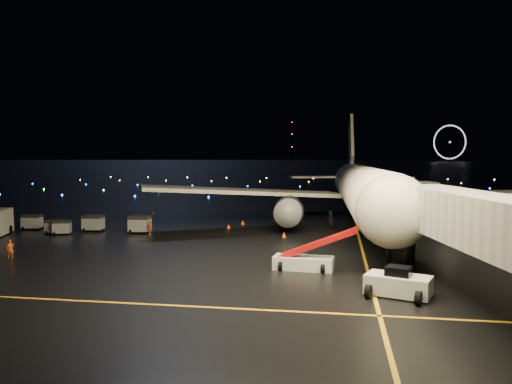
# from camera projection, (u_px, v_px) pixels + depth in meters

# --- Properties ---
(ground) EXTENTS (2000.00, 2000.00, 0.00)m
(ground) POSITION_uv_depth(u_px,v_px,m) (322.00, 168.00, 333.95)
(ground) COLOR black
(ground) RESTS_ON ground
(lane_centre) EXTENTS (0.25, 80.00, 0.02)m
(lane_centre) POSITION_uv_depth(u_px,v_px,m) (359.00, 239.00, 51.47)
(lane_centre) COLOR gold
(lane_centre) RESTS_ON ground
(lane_cross) EXTENTS (60.00, 0.25, 0.02)m
(lane_cross) POSITION_uv_depth(u_px,v_px,m) (86.00, 301.00, 29.58)
(lane_cross) COLOR gold
(lane_cross) RESTS_ON ground
(airliner) EXTENTS (56.07, 53.45, 15.37)m
(airliner) POSITION_uv_depth(u_px,v_px,m) (362.00, 163.00, 60.71)
(airliner) COLOR silver
(airliner) RESTS_ON ground
(pushback_tug) EXTENTS (4.32, 3.22, 1.84)m
(pushback_tug) POSITION_uv_depth(u_px,v_px,m) (398.00, 281.00, 30.65)
(pushback_tug) COLOR silver
(pushback_tug) RESTS_ON ground
(belt_loader) EXTENTS (6.74, 2.48, 3.19)m
(belt_loader) POSITION_uv_depth(u_px,v_px,m) (304.00, 249.00, 37.74)
(belt_loader) COLOR silver
(belt_loader) RESTS_ON ground
(crew_a) EXTENTS (0.67, 0.68, 1.58)m
(crew_a) POSITION_uv_depth(u_px,v_px,m) (10.00, 249.00, 41.92)
(crew_a) COLOR #EC591D
(crew_a) RESTS_ON ground
(crew_c) EXTENTS (0.60, 0.99, 1.57)m
(crew_c) POSITION_uv_depth(u_px,v_px,m) (150.00, 227.00, 54.48)
(crew_c) COLOR #EC591D
(crew_c) RESTS_ON ground
(safety_cone_0) EXTENTS (0.61, 0.61, 0.55)m
(safety_cone_0) POSITION_uv_depth(u_px,v_px,m) (284.00, 235.00, 52.84)
(safety_cone_0) COLOR #F65615
(safety_cone_0) RESTS_ON ground
(safety_cone_1) EXTENTS (0.60, 0.60, 0.55)m
(safety_cone_1) POSITION_uv_depth(u_px,v_px,m) (243.00, 222.00, 62.67)
(safety_cone_1) COLOR #F65615
(safety_cone_1) RESTS_ON ground
(safety_cone_2) EXTENTS (0.55, 0.55, 0.52)m
(safety_cone_2) POSITION_uv_depth(u_px,v_px,m) (229.00, 226.00, 59.18)
(safety_cone_2) COLOR #F65615
(safety_cone_2) RESTS_ON ground
(safety_cone_3) EXTENTS (0.52, 0.52, 0.46)m
(safety_cone_3) POSITION_uv_depth(u_px,v_px,m) (153.00, 212.00, 73.82)
(safety_cone_3) COLOR #F65615
(safety_cone_3) RESTS_ON ground
(ferris_wheel) EXTENTS (49.33, 16.80, 52.00)m
(ferris_wheel) POSITION_uv_depth(u_px,v_px,m) (450.00, 143.00, 718.31)
(ferris_wheel) COLOR black
(ferris_wheel) RESTS_ON ground
(radio_mast) EXTENTS (1.80, 1.80, 64.00)m
(radio_mast) POSITION_uv_depth(u_px,v_px,m) (292.00, 140.00, 774.35)
(radio_mast) COLOR black
(radio_mast) RESTS_ON ground
(taxiway_lights) EXTENTS (164.00, 92.00, 0.36)m
(taxiway_lights) POSITION_uv_depth(u_px,v_px,m) (303.00, 185.00, 142.96)
(taxiway_lights) COLOR black
(taxiway_lights) RESTS_ON ground
(baggage_cart_0) EXTENTS (2.26, 1.61, 1.90)m
(baggage_cart_0) POSITION_uv_depth(u_px,v_px,m) (140.00, 225.00, 55.62)
(baggage_cart_0) COLOR gray
(baggage_cart_0) RESTS_ON ground
(baggage_cart_1) EXTENTS (2.24, 1.63, 1.84)m
(baggage_cart_1) POSITION_uv_depth(u_px,v_px,m) (93.00, 223.00, 56.96)
(baggage_cart_1) COLOR gray
(baggage_cart_1) RESTS_ON ground
(baggage_cart_2) EXTENTS (2.12, 1.76, 1.55)m
(baggage_cart_2) POSITION_uv_depth(u_px,v_px,m) (62.00, 227.00, 54.67)
(baggage_cart_2) COLOR gray
(baggage_cart_2) RESTS_ON ground
(baggage_cart_3) EXTENTS (1.91, 1.45, 1.50)m
(baggage_cart_3) POSITION_uv_depth(u_px,v_px,m) (55.00, 227.00, 55.22)
(baggage_cart_3) COLOR gray
(baggage_cart_3) RESTS_ON ground
(baggage_cart_4) EXTENTS (2.16, 1.60, 1.73)m
(baggage_cart_4) POSITION_uv_depth(u_px,v_px,m) (32.00, 222.00, 58.42)
(baggage_cart_4) COLOR gray
(baggage_cart_4) RESTS_ON ground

